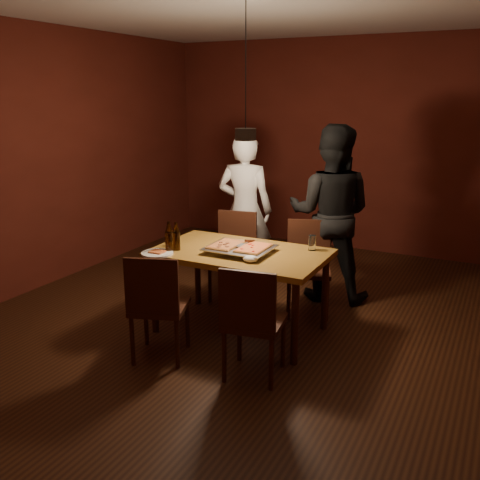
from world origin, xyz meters
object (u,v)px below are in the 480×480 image
at_px(dining_table, 240,259).
at_px(pendant_lamp, 246,133).
at_px(chair_near_right, 251,313).
at_px(pizza_tray, 240,250).
at_px(chair_far_right, 308,258).
at_px(diner_dark, 330,214).
at_px(chair_far_left, 234,247).
at_px(diner_white, 245,210).
at_px(beer_bottle_a, 169,237).
at_px(chair_near_left, 156,298).
at_px(plate_slice, 157,253).
at_px(beer_bottle_b, 176,236).

height_order(dining_table, pendant_lamp, pendant_lamp).
height_order(chair_near_right, pizza_tray, chair_near_right).
bearing_deg(chair_far_right, pizza_tray, 44.44).
distance_m(chair_near_right, diner_dark, 1.93).
xyz_separation_m(chair_near_right, pizza_tray, (-0.45, 0.70, 0.24)).
relative_size(chair_far_left, diner_white, 0.29).
height_order(beer_bottle_a, diner_dark, diner_dark).
xyz_separation_m(chair_far_left, chair_near_left, (0.13, -1.57, 0.00)).
distance_m(chair_near_right, plate_slice, 1.14).
xyz_separation_m(diner_white, diner_dark, (0.98, -0.02, 0.06)).
distance_m(beer_bottle_a, diner_white, 1.47).
bearing_deg(chair_far_left, diner_white, -88.13).
relative_size(chair_near_left, beer_bottle_a, 1.99).
relative_size(dining_table, chair_far_left, 3.09).
xyz_separation_m(beer_bottle_a, pendant_lamp, (0.54, 0.39, 0.88)).
relative_size(chair_far_left, chair_near_right, 1.00).
bearing_deg(diner_dark, chair_near_right, 82.62).
bearing_deg(dining_table, pizza_tray, -66.27).
bearing_deg(pizza_tray, chair_far_right, 64.67).
xyz_separation_m(plate_slice, diner_dark, (1.03, 1.56, 0.14)).
bearing_deg(chair_far_right, beer_bottle_a, 27.78).
relative_size(beer_bottle_a, pendant_lamp, 0.24).
distance_m(beer_bottle_a, pendant_lamp, 1.10).
bearing_deg(beer_bottle_b, chair_far_right, 47.06).
bearing_deg(beer_bottle_a, chair_near_left, -67.26).
xyz_separation_m(diner_white, pendant_lamp, (0.54, -1.08, 0.92)).
bearing_deg(beer_bottle_b, pizza_tray, 19.01).
height_order(dining_table, diner_dark, diner_dark).
distance_m(dining_table, chair_near_left, 0.89).
relative_size(dining_table, diner_dark, 0.83).
relative_size(chair_far_left, pendant_lamp, 0.44).
bearing_deg(chair_far_left, chair_near_right, 111.70).
bearing_deg(plate_slice, chair_far_right, 49.72).
bearing_deg(beer_bottle_a, chair_near_right, -23.85).
bearing_deg(pendant_lamp, pizza_tray, -84.51).
height_order(dining_table, beer_bottle_a, beer_bottle_a).
xyz_separation_m(beer_bottle_a, diner_dark, (0.98, 1.45, 0.02)).
bearing_deg(dining_table, chair_near_right, -57.62).
bearing_deg(chair_near_left, chair_far_right, 46.23).
bearing_deg(diner_dark, beer_bottle_a, 47.74).
distance_m(pizza_tray, diner_dark, 1.27).
height_order(chair_near_right, beer_bottle_a, beer_bottle_a).
relative_size(chair_far_right, chair_near_right, 1.12).
distance_m(chair_near_left, pendant_lamp, 1.56).
height_order(beer_bottle_a, plate_slice, beer_bottle_a).
distance_m(chair_far_left, plate_slice, 1.19).
xyz_separation_m(beer_bottle_a, plate_slice, (-0.05, -0.11, -0.13)).
height_order(chair_near_left, beer_bottle_b, beer_bottle_b).
relative_size(beer_bottle_b, plate_slice, 0.91).
distance_m(chair_far_left, chair_near_left, 1.58).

